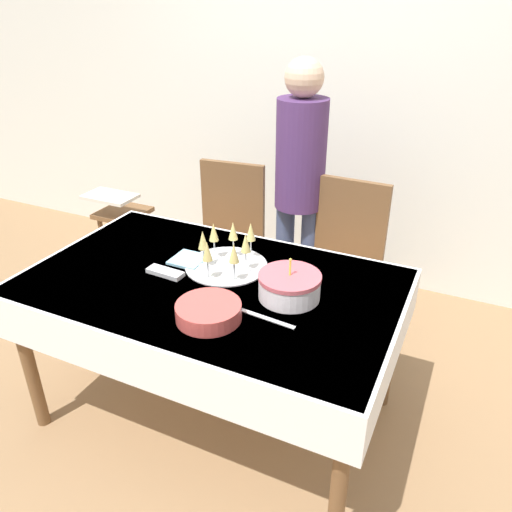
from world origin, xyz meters
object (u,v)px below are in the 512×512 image
Objects in this scene: birthday_cake at (289,286)px; champagne_tray at (227,251)px; dining_chair_far_left at (227,237)px; dining_chair_far_right at (342,261)px; plate_stack_main at (209,312)px; person_standing at (300,176)px; high_chair at (122,223)px.

champagne_tray reaches higher than birthday_cake.
dining_chair_far_left reaches higher than champagne_tray.
dining_chair_far_left is 0.72m from dining_chair_far_right.
birthday_cake is at bearing -18.59° from champagne_tray.
champagne_tray is 0.41m from plate_stack_main.
plate_stack_main is at bearing -101.90° from dining_chair_far_right.
person_standing is (0.03, 0.81, 0.11)m from champagne_tray.
person_standing reaches higher than birthday_cake.
dining_chair_far_right is 3.90× the size of plate_stack_main.
person_standing is at bearing 156.04° from dining_chair_far_right.
dining_chair_far_right is 1.11m from plate_stack_main.
birthday_cake is at bearing -27.45° from high_chair.
champagne_tray is 1.49× the size of plate_stack_main.
dining_chair_far_left is at bearing -179.97° from dining_chair_far_right.
dining_chair_far_left is 3.85× the size of birthday_cake.
dining_chair_far_right reaches higher than birthday_cake.
person_standing reaches higher than dining_chair_far_left.
plate_stack_main is (-0.22, -1.06, 0.25)m from dining_chair_far_right.
person_standing is at bearing 19.33° from dining_chair_far_left.
dining_chair_far_right is 2.62× the size of champagne_tray.
high_chair is at bearing -179.88° from dining_chair_far_right.
dining_chair_far_right is 3.85× the size of birthday_cake.
high_chair is at bearing -173.14° from person_standing.
plate_stack_main is at bearing -71.55° from champagne_tray.
plate_stack_main is (0.13, -0.39, -0.05)m from champagne_tray.
birthday_cake is 0.68× the size of champagne_tray.
dining_chair_far_left is at bearing 115.16° from plate_stack_main.
plate_stack_main is at bearing -64.84° from dining_chair_far_left.
champagne_tray is at bearing -29.86° from high_chair.
plate_stack_main is 0.35× the size of high_chair.
birthday_cake is 0.99m from person_standing.
dining_chair_far_left reaches higher than plate_stack_main.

